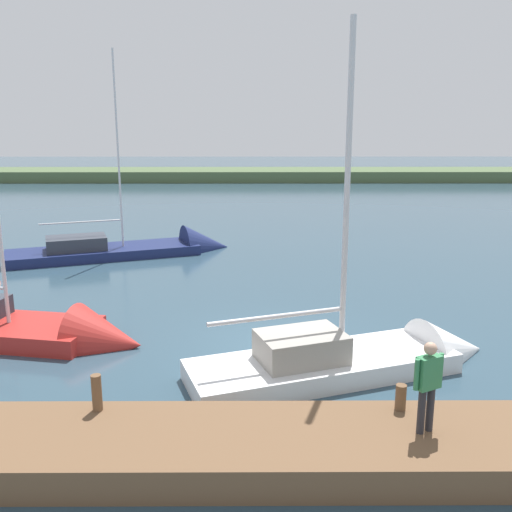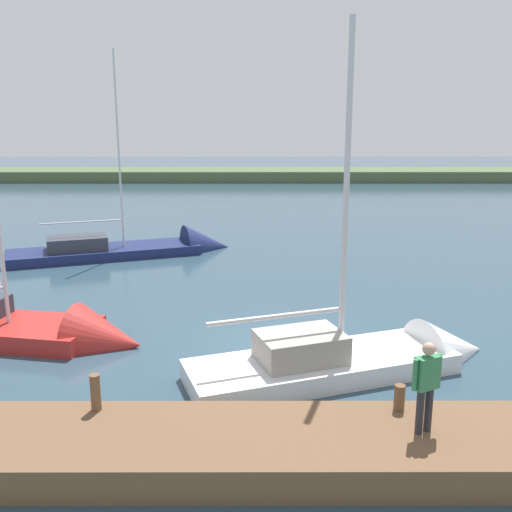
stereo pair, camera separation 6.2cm
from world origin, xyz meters
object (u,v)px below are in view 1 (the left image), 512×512
mooring_post_near (97,393)px  sailboat_near_dock (24,334)px  sailboat_mid_channel (144,252)px  sailboat_far_right (370,363)px  person_on_dock (428,381)px  mooring_post_far (401,397)px

mooring_post_near → sailboat_near_dock: (3.60, -5.26, -0.81)m
sailboat_mid_channel → sailboat_far_right: bearing=-78.2°
sailboat_mid_channel → person_on_dock: sailboat_mid_channel is taller
mooring_post_near → sailboat_near_dock: size_ratio=0.07×
sailboat_mid_channel → sailboat_near_dock: bearing=-117.2°
mooring_post_far → person_on_dock: size_ratio=0.30×
mooring_post_far → sailboat_mid_channel: size_ratio=0.05×
mooring_post_far → person_on_dock: bearing=106.0°
sailboat_mid_channel → person_on_dock: (-8.45, 17.32, 1.54)m
mooring_post_near → sailboat_mid_channel: (2.26, -16.51, -0.91)m
sailboat_far_right → sailboat_mid_channel: 15.61m
mooring_post_far → sailboat_far_right: 3.37m
sailboat_near_dock → person_on_dock: bearing=-21.4°
mooring_post_near → mooring_post_far: bearing=180.0°
sailboat_near_dock → person_on_dock: sailboat_near_dock is taller
sailboat_mid_channel → person_on_dock: 19.33m
person_on_dock → sailboat_near_dock: bearing=31.2°
mooring_post_far → sailboat_far_right: sailboat_far_right is taller
sailboat_far_right → sailboat_mid_channel: sailboat_mid_channel is taller
sailboat_far_right → person_on_dock: 4.37m
mooring_post_far → sailboat_mid_channel: 18.45m
sailboat_near_dock → person_on_dock: size_ratio=6.06×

